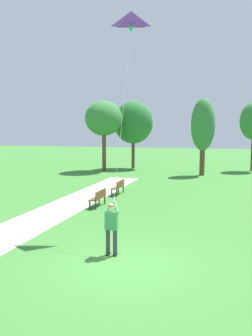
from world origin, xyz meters
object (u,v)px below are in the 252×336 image
flying_kite (131,23)px  tree_treeline_right (203,126)px  tree_treeline_center (104,119)px  person_kite_flyer (112,224)px  park_bench_near_walkway (99,197)px  tree_treeline_left (133,123)px  park_bench_far_walkway (119,186)px

flying_kite → tree_treeline_right: size_ratio=1.04×
tree_treeline_right → tree_treeline_center: (-9.08, 0.79, 0.66)m
person_kite_flyer → park_bench_near_walkway: bearing=112.4°
park_bench_near_walkway → tree_treeline_left: 18.00m
park_bench_far_walkway → tree_treeline_left: tree_treeline_left is taller
park_bench_near_walkway → tree_treeline_left: tree_treeline_left is taller
flying_kite → tree_treeline_left: (-5.01, 20.95, -3.59)m
flying_kite → tree_treeline_right: (1.92, 17.47, -3.91)m
flying_kite → tree_treeline_left: flying_kite is taller
tree_treeline_right → tree_treeline_center: 9.14m
flying_kite → tree_treeline_right: bearing=83.7°
park_bench_near_walkway → park_bench_far_walkway: same height
park_bench_far_walkway → flying_kite: bearing=-70.3°
tree_treeline_left → park_bench_far_walkway: bearing=-79.9°
person_kite_flyer → park_bench_near_walkway: size_ratio=1.21×
tree_treeline_right → tree_treeline_center: size_ratio=1.00×
flying_kite → tree_treeline_center: flying_kite is taller
person_kite_flyer → tree_treeline_right: size_ratio=0.28×
flying_kite → park_bench_far_walkway: flying_kite is taller
tree_treeline_center → tree_treeline_right: bearing=-5.0°
park_bench_near_walkway → tree_treeline_center: (-4.55, 14.69, 4.37)m
tree_treeline_left → tree_treeline_center: 3.47m
park_bench_near_walkway → tree_treeline_center: tree_treeline_center is taller
flying_kite → tree_treeline_right: flying_kite is taller
park_bench_far_walkway → tree_treeline_right: bearing=66.8°
tree_treeline_center → person_kite_flyer: bearing=-71.1°
tree_treeline_center → park_bench_far_walkway: bearing=-67.5°
tree_treeline_right → park_bench_near_walkway: bearing=-108.1°
flying_kite → park_bench_near_walkway: (-2.62, 3.57, -7.62)m
park_bench_near_walkway → person_kite_flyer: bearing=-67.6°
tree_treeline_left → park_bench_near_walkway: bearing=-82.2°
tree_treeline_right → tree_treeline_left: bearing=153.3°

